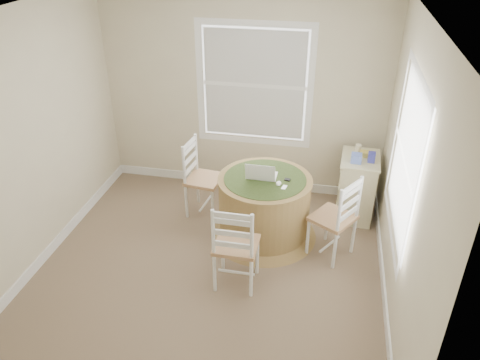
% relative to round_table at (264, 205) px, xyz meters
% --- Properties ---
extents(room, '(3.64, 3.64, 2.64)m').
position_rel_round_table_xyz_m(room, '(-0.30, -0.56, 0.89)').
color(room, '#876F56').
rests_on(room, ground).
extents(round_table, '(1.23, 1.23, 0.76)m').
position_rel_round_table_xyz_m(round_table, '(0.00, 0.00, 0.00)').
color(round_table, olive).
rests_on(round_table, ground).
extents(chair_left, '(0.45, 0.46, 0.95)m').
position_rel_round_table_xyz_m(chair_left, '(-0.79, 0.32, 0.06)').
color(chair_left, white).
rests_on(chair_left, ground).
extents(chair_near, '(0.42, 0.40, 0.95)m').
position_rel_round_table_xyz_m(chair_near, '(-0.14, -0.86, 0.06)').
color(chair_near, white).
rests_on(chair_near, ground).
extents(chair_right, '(0.56, 0.57, 0.95)m').
position_rel_round_table_xyz_m(chair_right, '(0.77, -0.20, 0.06)').
color(chair_right, white).
rests_on(chair_right, ground).
extents(laptop, '(0.33, 0.29, 0.23)m').
position_rel_round_table_xyz_m(laptop, '(-0.04, 0.02, 0.37)').
color(laptop, white).
rests_on(laptop, round_table).
extents(mouse, '(0.08, 0.11, 0.03)m').
position_rel_round_table_xyz_m(mouse, '(0.16, -0.09, 0.35)').
color(mouse, white).
rests_on(mouse, round_table).
extents(phone, '(0.06, 0.10, 0.02)m').
position_rel_round_table_xyz_m(phone, '(0.23, -0.15, 0.34)').
color(phone, '#B7BABF').
rests_on(phone, round_table).
extents(keys, '(0.07, 0.06, 0.02)m').
position_rel_round_table_xyz_m(keys, '(0.24, 0.01, 0.35)').
color(keys, black).
rests_on(keys, round_table).
extents(corner_chest, '(0.47, 0.62, 0.80)m').
position_rel_round_table_xyz_m(corner_chest, '(1.04, 0.63, -0.01)').
color(corner_chest, beige).
rests_on(corner_chest, ground).
extents(tissue_box, '(0.13, 0.13, 0.10)m').
position_rel_round_table_xyz_m(tissue_box, '(0.98, 0.51, 0.44)').
color(tissue_box, '#637FE4').
rests_on(tissue_box, corner_chest).
extents(box_yellow, '(0.15, 0.11, 0.06)m').
position_rel_round_table_xyz_m(box_yellow, '(1.11, 0.69, 0.42)').
color(box_yellow, '#DCC24D').
rests_on(box_yellow, corner_chest).
extents(box_blue, '(0.08, 0.08, 0.12)m').
position_rel_round_table_xyz_m(box_blue, '(1.15, 0.55, 0.45)').
color(box_blue, '#383BA9').
rests_on(box_blue, corner_chest).
extents(cup_cream, '(0.07, 0.07, 0.09)m').
position_rel_round_table_xyz_m(cup_cream, '(1.01, 0.80, 0.43)').
color(cup_cream, beige).
rests_on(cup_cream, corner_chest).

